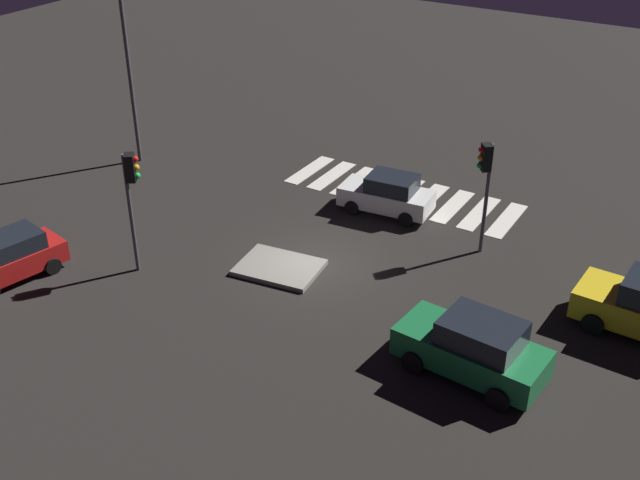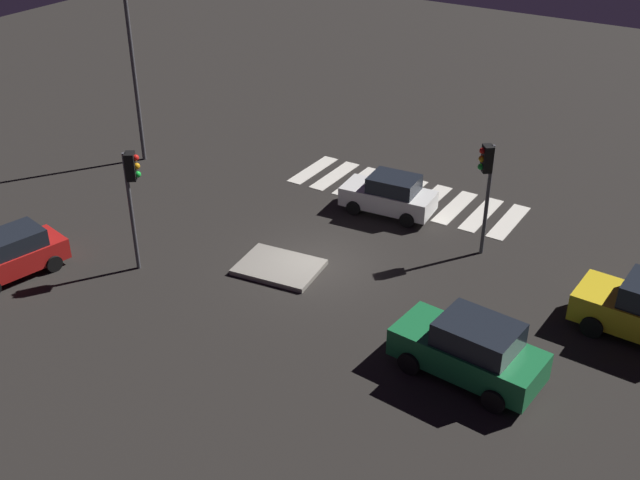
{
  "view_description": "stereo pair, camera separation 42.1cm",
  "coord_description": "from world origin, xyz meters",
  "px_view_note": "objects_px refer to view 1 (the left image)",
  "views": [
    {
      "loc": [
        -12.39,
        20.38,
        14.6
      ],
      "look_at": [
        0.0,
        0.0,
        1.0
      ],
      "focal_mm": 43.68,
      "sensor_mm": 36.0,
      "label": 1
    },
    {
      "loc": [
        -12.74,
        20.15,
        14.6
      ],
      "look_at": [
        0.0,
        0.0,
        1.0
      ],
      "focal_mm": 43.68,
      "sensor_mm": 36.0,
      "label": 2
    }
  ],
  "objects_px": {
    "street_lamp": "(125,33)",
    "car_red": "(10,257)",
    "car_green": "(473,348)",
    "traffic_light_south": "(485,172)",
    "car_white": "(388,194)",
    "traffic_light_north": "(131,184)",
    "traffic_island": "(279,268)"
  },
  "relations": [
    {
      "from": "street_lamp",
      "to": "car_red",
      "type": "bearing_deg",
      "value": 107.93
    },
    {
      "from": "car_green",
      "to": "traffic_light_south",
      "type": "bearing_deg",
      "value": -64.94
    },
    {
      "from": "car_white",
      "to": "traffic_light_north",
      "type": "distance_m",
      "value": 10.36
    },
    {
      "from": "traffic_light_south",
      "to": "street_lamp",
      "type": "distance_m",
      "value": 16.57
    },
    {
      "from": "traffic_light_north",
      "to": "street_lamp",
      "type": "distance_m",
      "value": 10.09
    },
    {
      "from": "traffic_island",
      "to": "car_green",
      "type": "relative_size",
      "value": 0.69
    },
    {
      "from": "car_green",
      "to": "traffic_light_north",
      "type": "height_order",
      "value": "traffic_light_north"
    },
    {
      "from": "car_white",
      "to": "traffic_light_north",
      "type": "bearing_deg",
      "value": 52.07
    },
    {
      "from": "car_white",
      "to": "traffic_island",
      "type": "bearing_deg",
      "value": 72.89
    },
    {
      "from": "traffic_light_south",
      "to": "traffic_light_north",
      "type": "xyz_separation_m",
      "value": [
        9.68,
        7.36,
        0.13
      ]
    },
    {
      "from": "traffic_island",
      "to": "car_red",
      "type": "relative_size",
      "value": 0.79
    },
    {
      "from": "car_green",
      "to": "car_red",
      "type": "xyz_separation_m",
      "value": [
        15.61,
        3.35,
        -0.14
      ]
    },
    {
      "from": "traffic_island",
      "to": "traffic_light_south",
      "type": "bearing_deg",
      "value": -138.64
    },
    {
      "from": "traffic_light_south",
      "to": "street_lamp",
      "type": "bearing_deg",
      "value": -39.36
    },
    {
      "from": "car_white",
      "to": "traffic_light_south",
      "type": "relative_size",
      "value": 0.9
    },
    {
      "from": "car_red",
      "to": "street_lamp",
      "type": "relative_size",
      "value": 0.45
    },
    {
      "from": "traffic_light_north",
      "to": "street_lamp",
      "type": "height_order",
      "value": "street_lamp"
    },
    {
      "from": "traffic_light_south",
      "to": "street_lamp",
      "type": "relative_size",
      "value": 0.48
    },
    {
      "from": "traffic_island",
      "to": "traffic_light_south",
      "type": "xyz_separation_m",
      "value": [
        -5.51,
        -4.85,
        3.14
      ]
    },
    {
      "from": "car_white",
      "to": "traffic_light_south",
      "type": "height_order",
      "value": "traffic_light_south"
    },
    {
      "from": "traffic_light_south",
      "to": "car_white",
      "type": "bearing_deg",
      "value": -54.46
    },
    {
      "from": "traffic_island",
      "to": "car_green",
      "type": "height_order",
      "value": "car_green"
    },
    {
      "from": "traffic_island",
      "to": "car_white",
      "type": "relative_size",
      "value": 0.81
    },
    {
      "from": "traffic_light_north",
      "to": "traffic_light_south",
      "type": "bearing_deg",
      "value": 2.69
    },
    {
      "from": "car_green",
      "to": "traffic_light_north",
      "type": "distance_m",
      "value": 12.37
    },
    {
      "from": "car_green",
      "to": "street_lamp",
      "type": "relative_size",
      "value": 0.51
    },
    {
      "from": "car_green",
      "to": "traffic_light_north",
      "type": "bearing_deg",
      "value": 8.18
    },
    {
      "from": "car_green",
      "to": "car_red",
      "type": "height_order",
      "value": "car_green"
    },
    {
      "from": "car_green",
      "to": "street_lamp",
      "type": "xyz_separation_m",
      "value": [
        18.79,
        -6.48,
        4.95
      ]
    },
    {
      "from": "car_red",
      "to": "traffic_light_south",
      "type": "height_order",
      "value": "traffic_light_south"
    },
    {
      "from": "traffic_island",
      "to": "traffic_light_south",
      "type": "distance_m",
      "value": 7.98
    },
    {
      "from": "car_green",
      "to": "traffic_light_north",
      "type": "xyz_separation_m",
      "value": [
        12.11,
        0.65,
        2.43
      ]
    }
  ]
}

